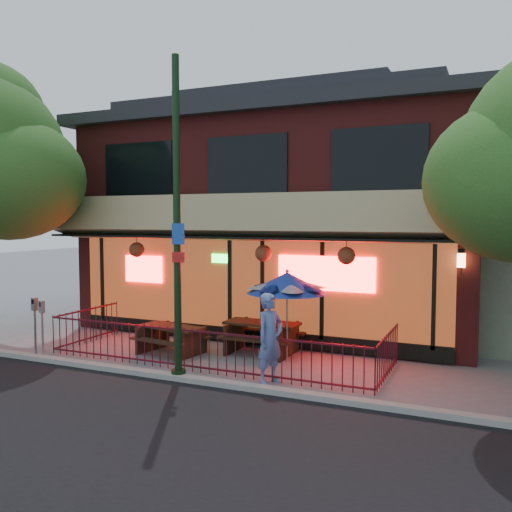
{
  "coord_description": "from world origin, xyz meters",
  "views": [
    {
      "loc": [
        6.31,
        -10.43,
        3.53
      ],
      "look_at": [
        0.81,
        2.0,
        2.58
      ],
      "focal_mm": 38.0,
      "sensor_mm": 36.0,
      "label": 1
    }
  ],
  "objects_px": {
    "parking_meter_near": "(42,320)",
    "picnic_table_left": "(171,335)",
    "patio_umbrella": "(287,283)",
    "street_light": "(177,236)",
    "pedestrian": "(270,338)",
    "parking_meter_far": "(35,317)",
    "picnic_table_right": "(262,333)"
  },
  "relations": [
    {
      "from": "parking_meter_near",
      "to": "parking_meter_far",
      "type": "height_order",
      "value": "parking_meter_far"
    },
    {
      "from": "street_light",
      "to": "parking_meter_near",
      "type": "height_order",
      "value": "street_light"
    },
    {
      "from": "street_light",
      "to": "picnic_table_right",
      "type": "height_order",
      "value": "street_light"
    },
    {
      "from": "patio_umbrella",
      "to": "picnic_table_right",
      "type": "bearing_deg",
      "value": 154.58
    },
    {
      "from": "parking_meter_near",
      "to": "pedestrian",
      "type": "bearing_deg",
      "value": 4.82
    },
    {
      "from": "picnic_table_left",
      "to": "pedestrian",
      "type": "xyz_separation_m",
      "value": [
        3.32,
        -1.31,
        0.49
      ]
    },
    {
      "from": "patio_umbrella",
      "to": "pedestrian",
      "type": "distance_m",
      "value": 2.16
    },
    {
      "from": "parking_meter_far",
      "to": "picnic_table_right",
      "type": "bearing_deg",
      "value": 29.25
    },
    {
      "from": "patio_umbrella",
      "to": "parking_meter_far",
      "type": "xyz_separation_m",
      "value": [
        -5.85,
        -2.4,
        -0.9
      ]
    },
    {
      "from": "picnic_table_right",
      "to": "parking_meter_near",
      "type": "relative_size",
      "value": 1.31
    },
    {
      "from": "patio_umbrella",
      "to": "pedestrian",
      "type": "bearing_deg",
      "value": -80.19
    },
    {
      "from": "picnic_table_right",
      "to": "parking_meter_near",
      "type": "distance_m",
      "value": 5.54
    },
    {
      "from": "street_light",
      "to": "parking_meter_near",
      "type": "bearing_deg",
      "value": 179.96
    },
    {
      "from": "street_light",
      "to": "patio_umbrella",
      "type": "xyz_separation_m",
      "value": [
        1.65,
        2.4,
        -1.2
      ]
    },
    {
      "from": "street_light",
      "to": "picnic_table_right",
      "type": "relative_size",
      "value": 3.61
    },
    {
      "from": "street_light",
      "to": "patio_umbrella",
      "type": "height_order",
      "value": "street_light"
    },
    {
      "from": "patio_umbrella",
      "to": "parking_meter_far",
      "type": "distance_m",
      "value": 6.39
    },
    {
      "from": "pedestrian",
      "to": "parking_meter_far",
      "type": "distance_m",
      "value": 6.2
    },
    {
      "from": "picnic_table_left",
      "to": "street_light",
      "type": "bearing_deg",
      "value": -53.37
    },
    {
      "from": "picnic_table_right",
      "to": "pedestrian",
      "type": "xyz_separation_m",
      "value": [
        1.18,
        -2.3,
        0.43
      ]
    },
    {
      "from": "picnic_table_right",
      "to": "parking_meter_near",
      "type": "height_order",
      "value": "parking_meter_near"
    },
    {
      "from": "picnic_table_right",
      "to": "patio_umbrella",
      "type": "xyz_separation_m",
      "value": [
        0.85,
        -0.4,
        1.4
      ]
    },
    {
      "from": "picnic_table_left",
      "to": "pedestrian",
      "type": "distance_m",
      "value": 3.6
    },
    {
      "from": "patio_umbrella",
      "to": "street_light",
      "type": "bearing_deg",
      "value": -124.48
    },
    {
      "from": "pedestrian",
      "to": "parking_meter_near",
      "type": "relative_size",
      "value": 1.31
    },
    {
      "from": "picnic_table_left",
      "to": "parking_meter_near",
      "type": "height_order",
      "value": "parking_meter_near"
    },
    {
      "from": "parking_meter_near",
      "to": "picnic_table_left",
      "type": "bearing_deg",
      "value": 34.63
    },
    {
      "from": "pedestrian",
      "to": "picnic_table_right",
      "type": "bearing_deg",
      "value": 48.21
    },
    {
      "from": "picnic_table_right",
      "to": "pedestrian",
      "type": "relative_size",
      "value": 1.0
    },
    {
      "from": "picnic_table_left",
      "to": "picnic_table_right",
      "type": "distance_m",
      "value": 2.36
    },
    {
      "from": "street_light",
      "to": "pedestrian",
      "type": "distance_m",
      "value": 2.98
    },
    {
      "from": "patio_umbrella",
      "to": "pedestrian",
      "type": "xyz_separation_m",
      "value": [
        0.33,
        -1.9,
        -0.97
      ]
    }
  ]
}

